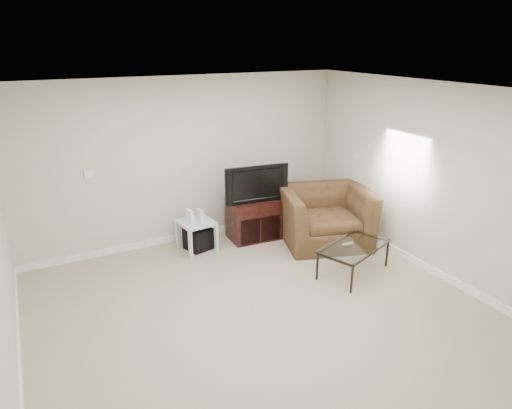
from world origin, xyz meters
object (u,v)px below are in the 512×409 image
coffee_table (353,259)px  side_table (197,235)px  subwoofer (198,239)px  television (254,182)px  recliner (326,207)px  tv_stand (254,219)px

coffee_table → side_table: bearing=134.3°
subwoofer → television: bearing=-3.4°
recliner → coffee_table: recliner is taller
subwoofer → recliner: (1.82, -0.67, 0.41)m
television → subwoofer: bearing=-177.2°
recliner → television: bearing=163.0°
tv_stand → recliner: 1.14m
television → side_table: (-0.95, 0.03, -0.70)m
subwoofer → tv_stand: bearing=-1.4°
side_table → recliner: size_ratio=0.36×
tv_stand → television: (-0.00, -0.03, 0.61)m
subwoofer → coffee_table: (1.58, -1.67, 0.04)m
television → coffee_table: size_ratio=0.90×
television → recliner: bearing=-28.3°
tv_stand → television: bearing=-90.0°
side_table → coffee_table: bearing=-45.7°
side_table → recliner: 1.99m
tv_stand → subwoofer: 0.94m
tv_stand → recliner: bearing=-32.8°
television → subwoofer: size_ratio=2.77×
tv_stand → recliner: recliner is taller
subwoofer → recliner: size_ratio=0.26×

